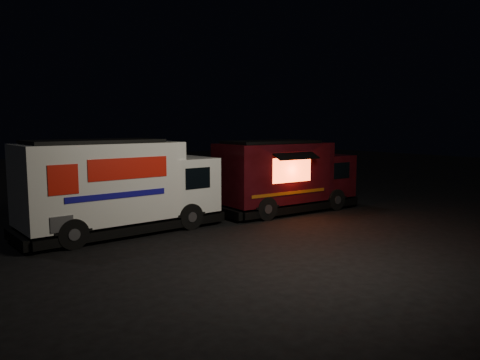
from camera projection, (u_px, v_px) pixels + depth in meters
ground at (263, 234)px, 14.90m from camera, size 80.00×80.00×0.00m
white_truck at (123, 186)px, 14.93m from camera, size 6.72×2.54×3.00m
red_truck at (287, 176)px, 18.65m from camera, size 6.18×2.45×2.84m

